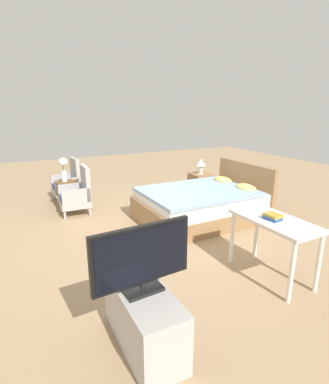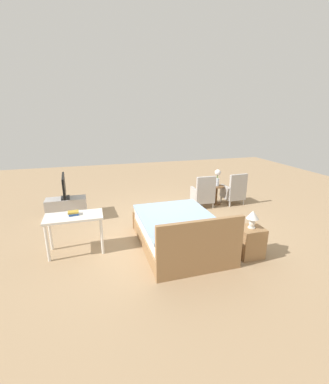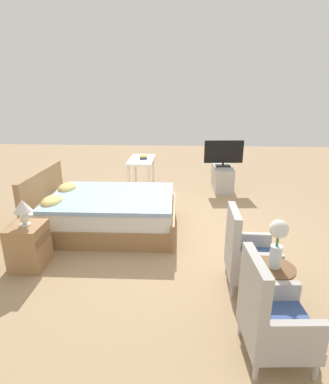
{
  "view_description": "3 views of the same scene",
  "coord_description": "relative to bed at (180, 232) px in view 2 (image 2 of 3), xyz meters",
  "views": [
    {
      "loc": [
        4.26,
        -1.93,
        2.0
      ],
      "look_at": [
        0.24,
        0.14,
        0.7
      ],
      "focal_mm": 28.0,
      "sensor_mm": 36.0,
      "label": 1
    },
    {
      "loc": [
        1.57,
        5.35,
        2.54
      ],
      "look_at": [
        0.04,
        0.03,
        0.84
      ],
      "focal_mm": 24.0,
      "sensor_mm": 36.0,
      "label": 2
    },
    {
      "loc": [
        -4.34,
        -0.15,
        2.11
      ],
      "look_at": [
        0.13,
        0.09,
        0.61
      ],
      "focal_mm": 28.0,
      "sensor_mm": 36.0,
      "label": 3
    }
  ],
  "objects": [
    {
      "name": "vanity_desk",
      "position": [
        1.95,
        -0.34,
        0.33
      ],
      "size": [
        1.04,
        0.52,
        0.74
      ],
      "color": "silver",
      "rests_on": "ground_plane"
    },
    {
      "name": "tv_stand",
      "position": [
        2.25,
        -2.14,
        -0.03
      ],
      "size": [
        0.96,
        0.4,
        0.53
      ],
      "color": "#B7B2AD",
      "rests_on": "ground_plane"
    },
    {
      "name": "table_lamp",
      "position": [
        -1.12,
        0.69,
        0.48
      ],
      "size": [
        0.22,
        0.22,
        0.33
      ],
      "color": "silver",
      "rests_on": "nightstand"
    },
    {
      "name": "nightstand",
      "position": [
        -1.12,
        0.69,
        -0.02
      ],
      "size": [
        0.44,
        0.41,
        0.57
      ],
      "color": "#997047",
      "rests_on": "ground_plane"
    },
    {
      "name": "tv_flatscreen",
      "position": [
        2.25,
        -2.14,
        0.53
      ],
      "size": [
        0.22,
        0.86,
        0.58
      ],
      "color": "black",
      "rests_on": "tv_stand"
    },
    {
      "name": "book_stack",
      "position": [
        1.95,
        -0.38,
        0.48
      ],
      "size": [
        0.19,
        0.18,
        0.07
      ],
      "color": "#284C8E",
      "rests_on": "vanity_desk"
    },
    {
      "name": "ground_plane",
      "position": [
        -0.02,
        -1.03,
        -0.3
      ],
      "size": [
        16.0,
        16.0,
        0.0
      ],
      "primitive_type": "plane",
      "color": "#A38460"
    },
    {
      "name": "flower_vase",
      "position": [
        -1.86,
        -2.08,
        0.54
      ],
      "size": [
        0.17,
        0.17,
        0.48
      ],
      "color": "silver",
      "rests_on": "side_table"
    },
    {
      "name": "bed",
      "position": [
        0.0,
        0.0,
        0.0
      ],
      "size": [
        1.51,
        2.14,
        0.96
      ],
      "color": "#997047",
      "rests_on": "ground_plane"
    },
    {
      "name": "armchair_by_window_right",
      "position": [
        -1.38,
        -1.94,
        0.08
      ],
      "size": [
        0.55,
        0.55,
        0.92
      ],
      "color": "#ADA8A3",
      "rests_on": "ground_plane"
    },
    {
      "name": "side_table",
      "position": [
        -1.86,
        -2.08,
        0.04
      ],
      "size": [
        0.4,
        0.4,
        0.55
      ],
      "color": "brown",
      "rests_on": "ground_plane"
    },
    {
      "name": "armchair_by_window_left",
      "position": [
        -2.34,
        -1.94,
        0.08
      ],
      "size": [
        0.57,
        0.57,
        0.92
      ],
      "color": "#ADA8A3",
      "rests_on": "ground_plane"
    }
  ]
}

